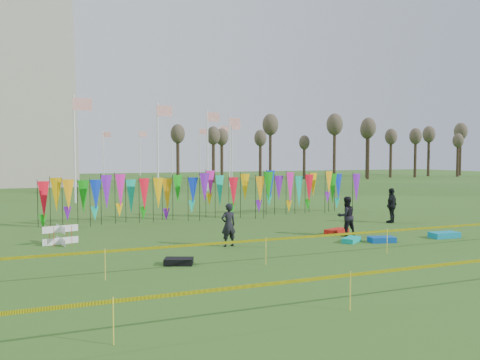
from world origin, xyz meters
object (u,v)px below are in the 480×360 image
object	(u,v)px
kite_bag_red	(337,231)
person_right	(392,205)
box_kite	(61,235)
person_left	(228,225)
person_mid	(346,216)
kite_bag_teal	(444,235)
kite_bag_blue	(382,239)
kite_bag_turquoise	(351,240)
kite_bag_black	(179,261)

from	to	relation	value
kite_bag_red	person_right	bearing A→B (deg)	21.82
box_kite	person_right	world-z (taller)	person_right
box_kite	person_left	xyz separation A→B (m)	(6.03, -2.76, 0.46)
person_mid	kite_bag_teal	world-z (taller)	person_mid
person_right	kite_bag_blue	world-z (taller)	person_right
person_mid	person_right	distance (m)	5.13
person_mid	kite_bag_red	distance (m)	1.02
kite_bag_teal	kite_bag_red	bearing A→B (deg)	145.00
box_kite	person_left	world-z (taller)	person_left
person_right	kite_bag_turquoise	xyz separation A→B (m)	(-5.14, -3.81, -0.82)
person_right	kite_bag_black	distance (m)	13.62
kite_bag_black	person_mid	bearing A→B (deg)	17.64
person_right	kite_bag_black	world-z (taller)	person_right
person_mid	kite_bag_black	bearing A→B (deg)	21.44
person_mid	kite_bag_turquoise	distance (m)	1.66
kite_bag_red	kite_bag_teal	bearing A→B (deg)	-35.00
kite_bag_black	kite_bag_teal	world-z (taller)	kite_bag_teal
kite_bag_red	kite_bag_teal	xyz separation A→B (m)	(3.70, -2.59, 0.01)
box_kite	person_right	bearing A→B (deg)	0.18
person_left	kite_bag_turquoise	xyz separation A→B (m)	(4.94, -1.00, -0.74)
person_left	kite_bag_teal	xyz separation A→B (m)	(9.25, -1.59, -0.72)
person_right	kite_bag_red	xyz separation A→B (m)	(-4.54, -1.82, -0.81)
person_left	kite_bag_blue	bearing A→B (deg)	160.03
kite_bag_black	kite_bag_teal	size ratio (longest dim) A/B	0.72
person_left	kite_bag_red	size ratio (longest dim) A/B	1.46
person_left	kite_bag_blue	xyz separation A→B (m)	(6.09, -1.46, -0.73)
kite_bag_blue	person_mid	bearing A→B (deg)	105.67
person_right	kite_bag_red	distance (m)	4.95
kite_bag_teal	box_kite	bearing A→B (deg)	164.09
person_mid	kite_bag_turquoise	xyz separation A→B (m)	(-0.65, -1.32, -0.77)
kite_bag_black	kite_bag_red	bearing A→B (deg)	21.95
kite_bag_red	kite_bag_black	world-z (taller)	kite_bag_red
person_right	person_left	bearing A→B (deg)	-13.08
box_kite	kite_bag_blue	xyz separation A→B (m)	(12.13, -4.22, -0.28)
person_right	kite_bag_blue	bearing A→B (deg)	18.25
kite_bag_turquoise	kite_bag_red	size ratio (longest dim) A/B	0.84
person_left	box_kite	bearing A→B (deg)	-31.12
person_mid	kite_bag_red	bearing A→B (deg)	-82.11
person_left	kite_bag_red	world-z (taller)	person_left
person_mid	kite_bag_black	world-z (taller)	person_mid
person_mid	kite_bag_blue	xyz separation A→B (m)	(0.50, -1.78, -0.76)
kite_bag_teal	kite_bag_black	bearing A→B (deg)	-176.76
person_mid	kite_bag_turquoise	world-z (taller)	person_mid
kite_bag_blue	kite_bag_black	world-z (taller)	kite_bag_blue
kite_bag_turquoise	kite_bag_red	xyz separation A→B (m)	(0.60, 1.99, 0.01)
box_kite	person_right	xyz separation A→B (m)	(16.12, 0.05, 0.53)
kite_bag_teal	person_mid	bearing A→B (deg)	152.28
kite_bag_turquoise	kite_bag_blue	world-z (taller)	kite_bag_blue
kite_bag_turquoise	kite_bag_blue	xyz separation A→B (m)	(1.15, -0.46, 0.01)
person_mid	kite_bag_blue	bearing A→B (deg)	109.47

